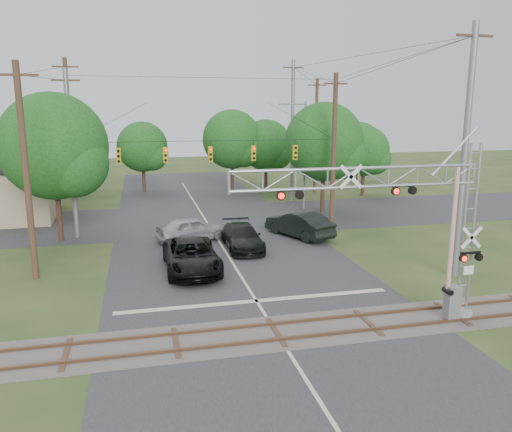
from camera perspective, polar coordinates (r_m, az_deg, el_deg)
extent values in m
plane|color=#273E1C|center=(18.89, 4.04, -15.76)|extent=(160.00, 160.00, 0.00)
cube|color=#28292B|center=(27.84, -2.10, -6.36)|extent=(14.00, 90.00, 0.02)
cube|color=#28292B|center=(41.19, -5.88, -0.33)|extent=(90.00, 12.00, 0.02)
cube|color=#544E49|center=(20.59, 2.35, -13.20)|extent=(90.00, 3.20, 0.05)
cube|color=brown|center=(19.94, 2.92, -13.87)|extent=(90.00, 0.12, 0.14)
cube|color=brown|center=(21.19, 1.82, -12.23)|extent=(90.00, 0.12, 0.14)
cylinder|color=gray|center=(23.69, 22.36, -10.31)|extent=(0.94, 0.94, 0.31)
cube|color=silver|center=(22.74, 23.12, -5.72)|extent=(0.47, 0.03, 0.36)
cube|color=slate|center=(22.96, 21.50, -9.27)|extent=(0.57, 0.47, 1.56)
cube|color=red|center=(21.91, 21.57, -1.58)|extent=(0.15, 0.09, 5.21)
cylinder|color=gray|center=(36.33, -20.35, 6.49)|extent=(0.32, 0.32, 11.50)
cylinder|color=#463220|center=(38.88, 8.87, 7.41)|extent=(0.36, 0.36, 11.50)
cylinder|color=black|center=(36.35, -5.27, 8.55)|extent=(19.00, 0.03, 0.03)
cube|color=gold|center=(36.09, -15.42, 6.63)|extent=(0.30, 0.30, 1.10)
cube|color=gold|center=(36.11, -10.31, 6.88)|extent=(0.30, 0.30, 1.10)
cube|color=gold|center=(36.42, -5.24, 7.06)|extent=(0.30, 0.30, 1.10)
cube|color=gold|center=(37.00, -0.29, 7.19)|extent=(0.30, 0.30, 1.10)
cube|color=gold|center=(37.84, 4.47, 7.26)|extent=(0.30, 0.30, 1.10)
imported|color=black|center=(27.95, -7.38, -4.55)|extent=(2.92, 6.24, 1.73)
imported|color=black|center=(32.12, -1.56, -2.42)|extent=(2.25, 5.37, 1.55)
imported|color=#95999C|center=(34.29, -7.26, -1.47)|extent=(5.28, 3.31, 1.68)
imported|color=black|center=(35.25, 4.96, -0.93)|extent=(4.00, 5.82, 1.82)
cylinder|color=gray|center=(44.74, 5.58, 6.81)|extent=(0.21, 0.21, 9.50)
cylinder|color=gray|center=(44.23, 4.38, 12.66)|extent=(2.11, 0.13, 0.13)
cube|color=slate|center=(43.92, 3.03, 12.61)|extent=(0.63, 0.26, 0.16)
cylinder|color=#463220|center=(43.62, -20.41, 8.17)|extent=(0.34, 0.34, 12.82)
cube|color=#463220|center=(43.68, -20.98, 15.65)|extent=(2.00, 0.12, 0.12)
cylinder|color=gray|center=(48.24, 4.17, 9.49)|extent=(0.34, 0.34, 13.33)
cube|color=#463220|center=(48.34, 4.28, 16.57)|extent=(2.00, 0.12, 0.12)
cylinder|color=#463220|center=(28.04, -24.78, 4.36)|extent=(0.34, 0.34, 11.17)
cube|color=#463220|center=(27.90, -25.69, 14.34)|extent=(2.00, 0.12, 0.12)
cylinder|color=gray|center=(27.87, 22.73, 6.44)|extent=(0.34, 0.34, 13.05)
cube|color=#463220|center=(28.00, 23.74, 18.36)|extent=(2.00, 0.12, 0.12)
cylinder|color=#463220|center=(54.20, 6.86, 9.01)|extent=(0.34, 0.34, 12.01)
cube|color=#463220|center=(54.18, 7.01, 14.62)|extent=(2.00, 0.12, 0.12)
cylinder|color=#3D261C|center=(57.87, -20.26, 4.25)|extent=(0.36, 0.36, 3.36)
sphere|color=#144715|center=(57.58, -20.48, 7.26)|extent=(5.20, 5.20, 5.20)
cylinder|color=#3D261C|center=(36.27, -21.62, 0.85)|extent=(0.36, 0.36, 4.57)
sphere|color=#144715|center=(35.76, -22.14, 7.39)|extent=(7.07, 7.07, 7.07)
cylinder|color=#3D261C|center=(55.65, -12.71, 4.47)|extent=(0.36, 0.36, 3.48)
sphere|color=#144715|center=(55.34, -12.86, 7.72)|extent=(5.38, 5.38, 5.38)
cylinder|color=#3D261C|center=(54.05, -2.73, 4.85)|extent=(0.36, 0.36, 4.06)
sphere|color=#144715|center=(53.72, -2.77, 8.76)|extent=(6.27, 6.27, 6.27)
cylinder|color=#3D261C|center=(54.90, 1.14, 4.72)|extent=(0.36, 0.36, 3.58)
sphere|color=#144715|center=(54.58, 1.15, 8.11)|extent=(5.53, 5.53, 5.53)
cylinder|color=#3D261C|center=(43.80, 7.63, 3.24)|extent=(0.36, 0.36, 4.34)
sphere|color=#144715|center=(43.37, 7.77, 8.40)|extent=(6.71, 6.71, 6.71)
cylinder|color=#3D261C|center=(52.96, 12.11, 4.04)|extent=(0.36, 0.36, 3.32)
sphere|color=#144715|center=(52.64, 12.26, 7.29)|extent=(5.13, 5.13, 5.13)
cylinder|color=#3D261C|center=(63.82, 11.56, 5.41)|extent=(0.36, 0.36, 3.37)
sphere|color=#144715|center=(63.55, 11.68, 8.16)|extent=(5.21, 5.21, 5.21)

